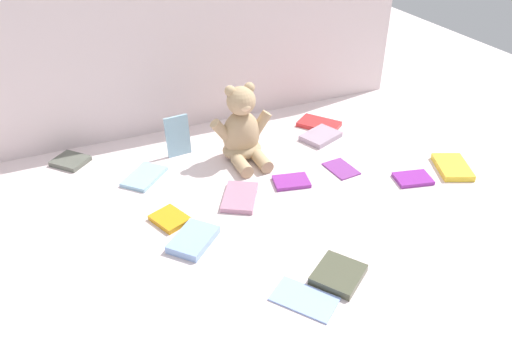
# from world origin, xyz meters

# --- Properties ---
(ground_plane) EXTENTS (3.20, 3.20, 0.00)m
(ground_plane) POSITION_xyz_m (0.00, 0.00, 0.00)
(ground_plane) COLOR silver
(backdrop_drape) EXTENTS (1.57, 0.03, 0.59)m
(backdrop_drape) POSITION_xyz_m (0.00, 0.42, 0.29)
(backdrop_drape) COLOR silver
(backdrop_drape) RESTS_ON ground_plane
(teddy_bear) EXTENTS (0.20, 0.17, 0.24)m
(teddy_bear) POSITION_xyz_m (0.08, 0.13, 0.09)
(teddy_bear) COLOR tan
(teddy_bear) RESTS_ON ground_plane
(book_case_0) EXTENTS (0.12, 0.09, 0.01)m
(book_case_0) POSITION_xyz_m (0.48, -0.19, 0.01)
(book_case_0) COLOR purple
(book_case_0) RESTS_ON ground_plane
(book_case_1) EXTENTS (0.15, 0.16, 0.01)m
(book_case_1) POSITION_xyz_m (-0.02, -0.47, 0.00)
(book_case_1) COLOR #8AA5E3
(book_case_1) RESTS_ON ground_plane
(book_case_2) EXTENTS (0.13, 0.13, 0.01)m
(book_case_2) POSITION_xyz_m (-0.42, 0.31, 0.01)
(book_case_2) COLOR #54584D
(book_case_2) RESTS_ON ground_plane
(book_case_3) EXTENTS (0.11, 0.09, 0.01)m
(book_case_3) POSITION_xyz_m (0.15, -0.06, 0.01)
(book_case_3) COLOR #892D92
(book_case_3) RESTS_ON ground_plane
(book_case_4) EXTENTS (0.15, 0.16, 0.02)m
(book_case_4) POSITION_xyz_m (0.40, 0.22, 0.01)
(book_case_4) COLOR red
(book_case_4) RESTS_ON ground_plane
(book_case_5) EXTENTS (0.15, 0.15, 0.01)m
(book_case_5) POSITION_xyz_m (-0.23, 0.14, 0.01)
(book_case_5) COLOR #8CBAD7
(book_case_5) RESTS_ON ground_plane
(book_case_6) EXTENTS (0.10, 0.11, 0.01)m
(book_case_6) POSITION_xyz_m (-0.22, -0.09, 0.01)
(book_case_6) COLOR orange
(book_case_6) RESTS_ON ground_plane
(book_case_7) EXTENTS (0.15, 0.15, 0.02)m
(book_case_7) POSITION_xyz_m (-0.19, -0.20, 0.01)
(book_case_7) COLOR #87A9E1
(book_case_7) RESTS_ON ground_plane
(book_case_8) EXTENTS (0.08, 0.11, 0.01)m
(book_case_8) POSITION_xyz_m (0.32, -0.05, 0.00)
(book_case_8) COLOR #80348A
(book_case_8) RESTS_ON ground_plane
(book_case_9) EXTENTS (0.14, 0.16, 0.01)m
(book_case_9) POSITION_xyz_m (-0.01, -0.07, 0.01)
(book_case_9) COLOR #B27792
(book_case_9) RESTS_ON ground_plane
(book_case_10) EXTENTS (0.08, 0.03, 0.13)m
(book_case_10) POSITION_xyz_m (-0.10, 0.23, 0.06)
(book_case_10) COLOR #8BB8CD
(book_case_10) RESTS_ON ground_plane
(book_case_11) EXTENTS (0.14, 0.16, 0.02)m
(book_case_11) POSITION_xyz_m (0.63, -0.19, 0.01)
(book_case_11) COLOR yellow
(book_case_11) RESTS_ON ground_plane
(book_case_12) EXTENTS (0.15, 0.14, 0.02)m
(book_case_12) POSITION_xyz_m (0.08, -0.44, 0.01)
(book_case_12) COLOR #4C4D3A
(book_case_12) RESTS_ON ground_plane
(book_case_13) EXTENTS (0.15, 0.13, 0.02)m
(book_case_13) POSITION_xyz_m (0.36, 0.14, 0.01)
(book_case_13) COLOR #A18CA0
(book_case_13) RESTS_ON ground_plane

